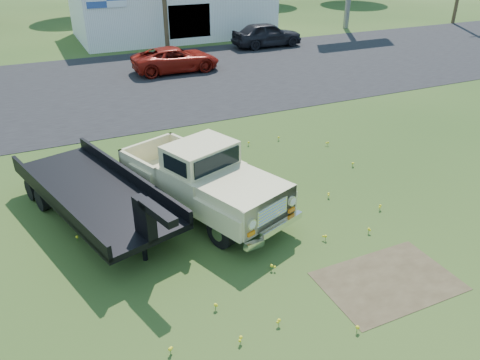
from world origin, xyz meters
name	(u,v)px	position (x,y,z in m)	size (l,w,h in m)	color
ground	(267,229)	(0.00, 0.00, 0.00)	(140.00, 140.00, 0.00)	#244215
asphalt_lot	(133,84)	(0.00, 15.00, 0.00)	(90.00, 14.00, 0.02)	black
dirt_patch_a	(388,281)	(1.50, -3.00, 0.00)	(3.00, 2.00, 0.01)	#443724
dirt_patch_b	(157,187)	(-2.00, 3.50, 0.00)	(2.20, 1.60, 0.01)	#443724
commercial_building	(172,7)	(6.00, 26.99, 2.10)	(14.20, 8.20, 4.15)	silver
vintage_pickup_truck	(201,177)	(-1.17, 1.69, 1.00)	(2.15, 5.52, 2.00)	#BCB87E
flatbed_trailer	(93,189)	(-3.94, 2.45, 0.90)	(2.19, 6.58, 1.80)	black
red_pickup	(176,60)	(2.82, 16.43, 0.68)	(2.25, 4.87, 1.35)	maroon
dark_sedan	(267,35)	(10.57, 20.20, 0.82)	(1.94, 4.83, 1.64)	black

